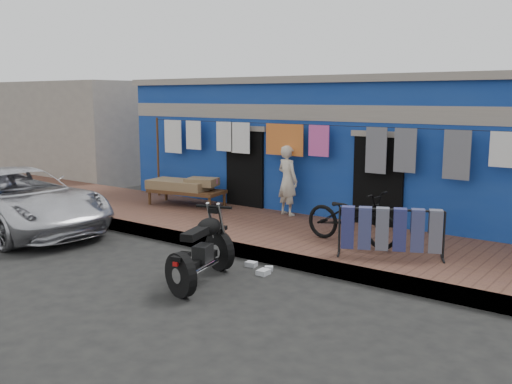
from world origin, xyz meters
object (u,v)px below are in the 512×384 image
object	(u,v)px
jeans_rack	(391,232)
charpoy	(187,192)
motorcycle	(201,247)
seated_person	(288,180)
bicycle	(352,211)
car	(17,199)

from	to	relation	value
jeans_rack	charpoy	bearing A→B (deg)	167.65
charpoy	motorcycle	bearing A→B (deg)	-43.65
seated_person	jeans_rack	world-z (taller)	seated_person
bicycle	motorcycle	world-z (taller)	bicycle
car	seated_person	size ratio (longest dim) A/B	3.16
car	seated_person	xyz separation A→B (m)	(4.40, 3.96, 0.34)
car	charpoy	xyz separation A→B (m)	(1.75, 3.44, -0.12)
seated_person	motorcycle	distance (m)	4.33
car	charpoy	bearing A→B (deg)	-24.06
charpoy	seated_person	bearing A→B (deg)	11.00
bicycle	motorcycle	xyz separation A→B (m)	(-1.19, -2.74, -0.28)
car	jeans_rack	bearing A→B (deg)	-71.47
seated_person	jeans_rack	bearing A→B (deg)	166.86
charpoy	jeans_rack	world-z (taller)	jeans_rack
charpoy	jeans_rack	xyz separation A→B (m)	(5.94, -1.30, 0.10)
seated_person	jeans_rack	distance (m)	3.77
motorcycle	jeans_rack	world-z (taller)	motorcycle
car	jeans_rack	xyz separation A→B (m)	(7.69, 2.15, -0.02)
bicycle	charpoy	bearing A→B (deg)	84.35
seated_person	jeans_rack	size ratio (longest dim) A/B	0.89
car	motorcycle	xyz separation A→B (m)	(5.56, -0.19, -0.13)
bicycle	motorcycle	bearing A→B (deg)	161.05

